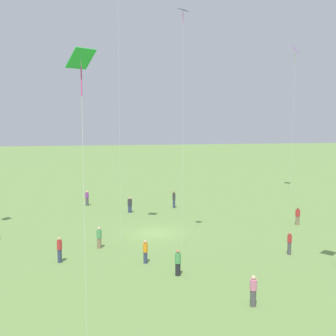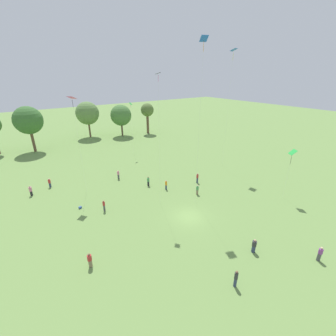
{
  "view_description": "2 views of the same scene",
  "coord_description": "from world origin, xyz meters",
  "px_view_note": "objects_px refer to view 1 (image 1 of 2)",
  "views": [
    {
      "loc": [
        5.63,
        39.77,
        10.34
      ],
      "look_at": [
        -0.5,
        3.32,
        6.12
      ],
      "focal_mm": 50.0,
      "sensor_mm": 36.0,
      "label": 1
    },
    {
      "loc": [
        -17.02,
        -19.23,
        18.03
      ],
      "look_at": [
        -1.35,
        3.0,
        6.49
      ],
      "focal_mm": 24.0,
      "sensor_mm": 36.0,
      "label": 2
    }
  ],
  "objects_px": {
    "person_2": "(99,238)",
    "kite_6": "(183,37)",
    "kite_5": "(82,92)",
    "person_1": "(178,263)",
    "person_0": "(60,250)",
    "person_4": "(87,198)",
    "person_6": "(253,291)",
    "person_7": "(298,216)",
    "person_5": "(130,205)",
    "person_9": "(145,251)",
    "kite_0": "(295,54)",
    "person_8": "(174,199)",
    "person_10": "(289,243)"
  },
  "relations": [
    {
      "from": "person_8",
      "to": "kite_6",
      "type": "distance_m",
      "value": 21.96
    },
    {
      "from": "kite_5",
      "to": "person_9",
      "type": "bearing_deg",
      "value": -95.36
    },
    {
      "from": "person_4",
      "to": "kite_5",
      "type": "xyz_separation_m",
      "value": [
        -0.23,
        41.27,
        10.08
      ]
    },
    {
      "from": "kite_0",
      "to": "kite_5",
      "type": "height_order",
      "value": "kite_0"
    },
    {
      "from": "person_1",
      "to": "person_2",
      "type": "distance_m",
      "value": 8.64
    },
    {
      "from": "person_0",
      "to": "person_4",
      "type": "xyz_separation_m",
      "value": [
        -1.82,
        -20.73,
        -0.07
      ]
    },
    {
      "from": "person_1",
      "to": "person_7",
      "type": "distance_m",
      "value": 18.18
    },
    {
      "from": "person_5",
      "to": "kite_5",
      "type": "height_order",
      "value": "kite_5"
    },
    {
      "from": "person_2",
      "to": "kite_0",
      "type": "bearing_deg",
      "value": 173.45
    },
    {
      "from": "person_4",
      "to": "person_0",
      "type": "bearing_deg",
      "value": -71.89
    },
    {
      "from": "person_7",
      "to": "person_10",
      "type": "distance_m",
      "value": 9.96
    },
    {
      "from": "person_4",
      "to": "kite_0",
      "type": "xyz_separation_m",
      "value": [
        -26.6,
        -4.08,
        17.2
      ]
    },
    {
      "from": "person_4",
      "to": "person_9",
      "type": "xyz_separation_m",
      "value": [
        -4.11,
        21.89,
        -0.01
      ]
    },
    {
      "from": "person_2",
      "to": "kite_6",
      "type": "height_order",
      "value": "kite_6"
    },
    {
      "from": "person_2",
      "to": "kite_5",
      "type": "height_order",
      "value": "kite_5"
    },
    {
      "from": "person_2",
      "to": "person_9",
      "type": "bearing_deg",
      "value": 79.22
    },
    {
      "from": "person_5",
      "to": "person_2",
      "type": "bearing_deg",
      "value": 99.04
    },
    {
      "from": "kite_0",
      "to": "kite_6",
      "type": "xyz_separation_m",
      "value": [
        19.24,
        22.85,
        -2.0
      ]
    },
    {
      "from": "person_0",
      "to": "kite_6",
      "type": "distance_m",
      "value": 17.8
    },
    {
      "from": "kite_5",
      "to": "person_2",
      "type": "bearing_deg",
      "value": -85.89
    },
    {
      "from": "person_6",
      "to": "person_7",
      "type": "height_order",
      "value": "person_6"
    },
    {
      "from": "person_1",
      "to": "person_4",
      "type": "relative_size",
      "value": 1.0
    },
    {
      "from": "person_1",
      "to": "person_5",
      "type": "height_order",
      "value": "person_1"
    },
    {
      "from": "person_8",
      "to": "person_4",
      "type": "bearing_deg",
      "value": 132.69
    },
    {
      "from": "person_2",
      "to": "person_7",
      "type": "bearing_deg",
      "value": 147.49
    },
    {
      "from": "person_10",
      "to": "person_7",
      "type": "bearing_deg",
      "value": 17.56
    },
    {
      "from": "person_5",
      "to": "kite_0",
      "type": "relative_size",
      "value": 0.09
    },
    {
      "from": "person_4",
      "to": "person_7",
      "type": "height_order",
      "value": "person_4"
    },
    {
      "from": "person_1",
      "to": "person_6",
      "type": "xyz_separation_m",
      "value": [
        -3.11,
        5.48,
        0.01
      ]
    },
    {
      "from": "person_5",
      "to": "person_9",
      "type": "height_order",
      "value": "person_5"
    },
    {
      "from": "person_5",
      "to": "person_10",
      "type": "bearing_deg",
      "value": 145.68
    },
    {
      "from": "person_1",
      "to": "person_2",
      "type": "relative_size",
      "value": 1.02
    },
    {
      "from": "person_9",
      "to": "kite_0",
      "type": "height_order",
      "value": "kite_0"
    },
    {
      "from": "person_0",
      "to": "person_5",
      "type": "relative_size",
      "value": 1.1
    },
    {
      "from": "person_1",
      "to": "person_10",
      "type": "relative_size",
      "value": 1.0
    },
    {
      "from": "person_5",
      "to": "person_7",
      "type": "xyz_separation_m",
      "value": [
        -15.14,
        8.2,
        0.01
      ]
    },
    {
      "from": "person_0",
      "to": "person_7",
      "type": "xyz_separation_m",
      "value": [
        -21.46,
        -7.87,
        -0.11
      ]
    },
    {
      "from": "person_4",
      "to": "person_10",
      "type": "relative_size",
      "value": 1.0
    },
    {
      "from": "kite_5",
      "to": "kite_6",
      "type": "relative_size",
      "value": 0.66
    },
    {
      "from": "person_2",
      "to": "person_5",
      "type": "relative_size",
      "value": 1.01
    },
    {
      "from": "person_6",
      "to": "person_7",
      "type": "distance_m",
      "value": 20.36
    },
    {
      "from": "kite_6",
      "to": "person_6",
      "type": "bearing_deg",
      "value": -83.7
    },
    {
      "from": "person_0",
      "to": "person_8",
      "type": "xyz_separation_m",
      "value": [
        -11.38,
        -17.75,
        0.03
      ]
    },
    {
      "from": "person_7",
      "to": "person_1",
      "type": "bearing_deg",
      "value": 161.75
    },
    {
      "from": "person_6",
      "to": "kite_5",
      "type": "height_order",
      "value": "kite_5"
    },
    {
      "from": "person_10",
      "to": "kite_0",
      "type": "relative_size",
      "value": 0.09
    },
    {
      "from": "person_1",
      "to": "person_8",
      "type": "height_order",
      "value": "person_8"
    },
    {
      "from": "person_0",
      "to": "kite_5",
      "type": "height_order",
      "value": "kite_5"
    },
    {
      "from": "person_4",
      "to": "person_8",
      "type": "xyz_separation_m",
      "value": [
        -9.57,
        2.98,
        0.1
      ]
    },
    {
      "from": "kite_5",
      "to": "person_1",
      "type": "bearing_deg",
      "value": -102.9
    }
  ]
}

